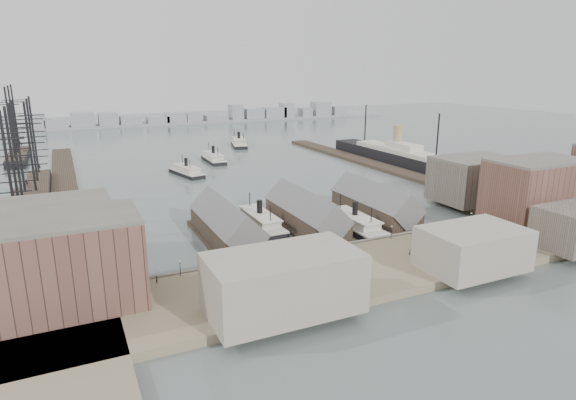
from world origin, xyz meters
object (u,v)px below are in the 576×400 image
ocean_steamer (396,156)px  horse_cart_left (243,270)px  ferry_docked_west (260,221)px  horse_cart_center (306,275)px  horse_cart_right (427,257)px  tram (488,228)px

ocean_steamer → horse_cart_left: bearing=-140.1°
ferry_docked_west → horse_cart_center: (-5.98, -43.43, 0.54)m
ocean_steamer → ferry_docked_west: bearing=-147.0°
ferry_docked_west → horse_cart_right: (26.73, -46.75, 0.52)m
ocean_steamer → horse_cart_right: size_ratio=21.13×
ocean_steamer → horse_cart_right: ocean_steamer is taller
horse_cart_right → ferry_docked_west: bearing=11.2°
ferry_docked_west → horse_cart_center: size_ratio=5.57×
ocean_steamer → tram: ocean_steamer is taller
horse_cart_left → horse_cart_right: (44.89, -11.84, -0.04)m
tram → horse_cart_left: bearing=-176.9°
horse_cart_center → ocean_steamer: bearing=-18.9°
ferry_docked_west → horse_cart_center: bearing=-97.8°
ocean_steamer → horse_cart_center: (-110.98, -111.58, -1.55)m
horse_cart_left → horse_cart_center: size_ratio=0.98×
ferry_docked_west → tram: 67.99m
horse_cart_left → horse_cart_right: 46.42m
horse_cart_left → ferry_docked_west: bearing=0.6°
ocean_steamer → tram: (-49.34, -107.16, -0.40)m
ocean_steamer → horse_cart_right: (-78.27, -114.90, -1.57)m
horse_cart_left → tram: bearing=-65.1°
ferry_docked_west → ocean_steamer: ocean_steamer is taller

